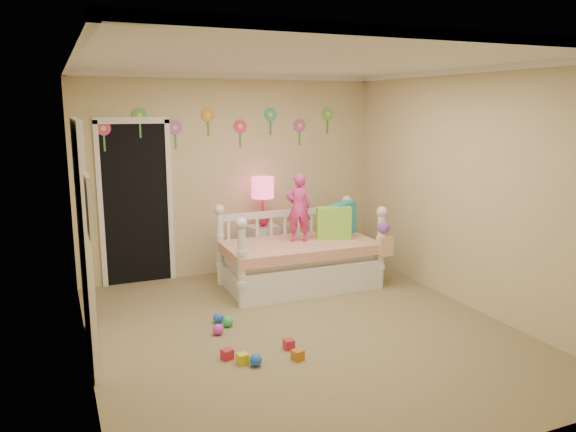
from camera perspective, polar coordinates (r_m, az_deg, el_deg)
name	(u,v)px	position (r m, az deg, el deg)	size (l,w,h in m)	color
floor	(302,331)	(5.65, 1.49, -11.69)	(4.00, 4.50, 0.01)	#7F684C
ceiling	(304,61)	(5.22, 1.64, 15.62)	(4.00, 4.50, 0.01)	white
back_wall	(232,176)	(7.36, -5.78, 4.16)	(4.00, 0.01, 2.60)	tan
left_wall	(80,219)	(4.81, -20.62, -0.28)	(0.01, 4.50, 2.60)	tan
right_wall	(470,190)	(6.37, 18.15, 2.55)	(0.01, 4.50, 2.60)	tan
crown_molding	(304,64)	(5.22, 1.64, 15.29)	(4.00, 4.50, 0.06)	white
daybed	(300,246)	(6.82, 1.20, -3.14)	(1.87, 1.01, 1.02)	white
pillow_turquoise	(343,219)	(7.17, 5.70, -0.29)	(0.42, 0.15, 0.42)	#23A4B1
pillow_lime	(334,223)	(6.94, 4.71, -0.73)	(0.42, 0.16, 0.40)	#8FE144
child	(298,208)	(6.76, 1.08, 0.85)	(0.30, 0.20, 0.84)	#E9358E
nightstand	(263,249)	(7.43, -2.56, -3.42)	(0.39, 0.29, 0.64)	white
table_lamp	(263,194)	(7.28, -2.61, 2.31)	(0.29, 0.29, 0.65)	#CF1B4B
closet_doorway	(136,202)	(7.12, -15.35, 1.41)	(0.90, 0.04, 2.07)	black
flower_decals	(224,127)	(7.27, -6.54, 9.11)	(3.40, 0.02, 0.50)	#B2668C
mirror_closet	(85,240)	(5.16, -20.15, -2.35)	(0.07, 1.30, 2.10)	white
wall_picture	(89,207)	(3.89, -19.77, 0.92)	(0.05, 0.34, 0.42)	white
hanging_bag	(384,240)	(6.79, 9.82, -2.41)	(0.20, 0.16, 0.36)	beige
toy_scatter	(249,340)	(5.31, -4.07, -12.61)	(0.80, 1.30, 0.11)	#996666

